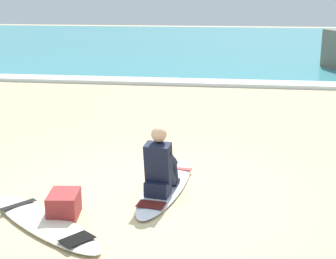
{
  "coord_description": "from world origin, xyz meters",
  "views": [
    {
      "loc": [
        1.27,
        -6.13,
        2.69
      ],
      "look_at": [
        0.15,
        1.62,
        0.55
      ],
      "focal_mm": 52.39,
      "sensor_mm": 36.0,
      "label": 1
    }
  ],
  "objects": [
    {
      "name": "ground_plane",
      "position": [
        0.0,
        0.0,
        0.0
      ],
      "size": [
        80.0,
        80.0,
        0.0
      ],
      "primitive_type": "plane",
      "color": "#CCB584"
    },
    {
      "name": "sea",
      "position": [
        0.0,
        22.82,
        0.05
      ],
      "size": [
        80.0,
        28.0,
        0.1
      ],
      "primitive_type": "cube",
      "color": "teal",
      "rests_on": "ground"
    },
    {
      "name": "breaking_foam",
      "position": [
        0.0,
        9.12,
        0.06
      ],
      "size": [
        80.0,
        0.9,
        0.11
      ],
      "primitive_type": "cube",
      "color": "white",
      "rests_on": "ground"
    },
    {
      "name": "surfboard_main",
      "position": [
        0.29,
        0.41,
        0.04
      ],
      "size": [
        0.78,
        2.42,
        0.08
      ],
      "color": "silver",
      "rests_on": "ground"
    },
    {
      "name": "surfer_seated",
      "position": [
        0.26,
        0.09,
        0.44
      ],
      "size": [
        0.43,
        0.74,
        0.95
      ],
      "color": "black",
      "rests_on": "surfboard_main"
    },
    {
      "name": "surfboard_spare_near",
      "position": [
        -1.0,
        -0.96,
        0.04
      ],
      "size": [
        2.07,
        1.73,
        0.08
      ],
      "color": "#EFE5C6",
      "rests_on": "ground"
    },
    {
      "name": "beach_bag",
      "position": [
        -0.83,
        -0.7,
        0.16
      ],
      "size": [
        0.42,
        0.53,
        0.32
      ],
      "primitive_type": "cube",
      "rotation": [
        0.0,
        0.0,
        0.14
      ],
      "color": "maroon",
      "rests_on": "ground"
    }
  ]
}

